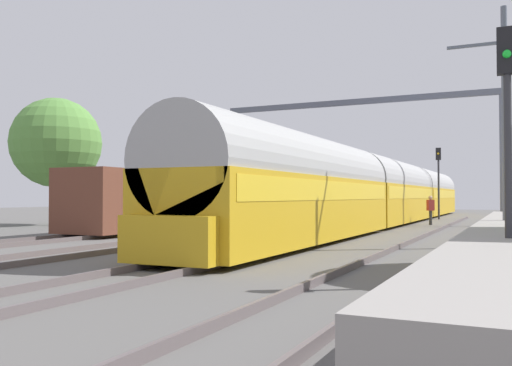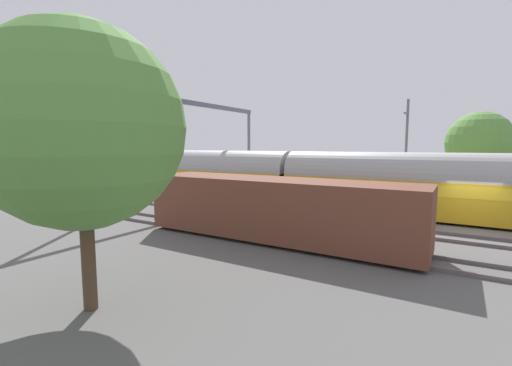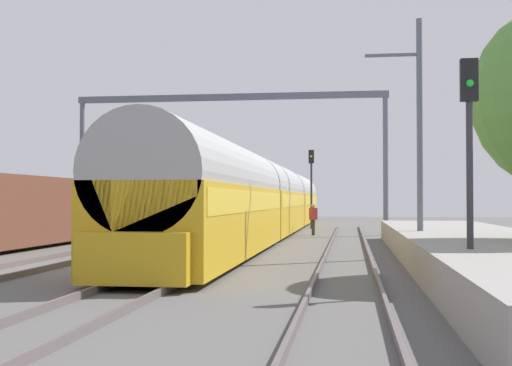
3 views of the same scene
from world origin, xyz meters
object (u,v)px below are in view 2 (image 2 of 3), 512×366
at_px(freight_car, 276,209).
at_px(catenary_gantry, 190,125).
at_px(railway_signal_far, 156,156).
at_px(passenger_train, 204,174).
at_px(person_crossing, 229,183).

xyz_separation_m(freight_car, catenary_gantry, (6.60, 11.01, 4.49)).
xyz_separation_m(railway_signal_far, catenary_gantry, (-4.12, -8.29, 2.61)).
distance_m(passenger_train, catenary_gantry, 4.59).
xyz_separation_m(freight_car, person_crossing, (11.30, 10.70, -0.44)).
relative_size(passenger_train, freight_car, 3.78).
height_order(person_crossing, catenary_gantry, catenary_gantry).
relative_size(person_crossing, railway_signal_far, 0.33).
bearing_deg(person_crossing, passenger_train, 121.31).
bearing_deg(catenary_gantry, person_crossing, -3.82).
height_order(freight_car, railway_signal_far, railway_signal_far).
bearing_deg(passenger_train, freight_car, -127.26).
distance_m(passenger_train, freight_car, 14.54).
height_order(passenger_train, freight_car, passenger_train).
bearing_deg(freight_car, person_crossing, 43.44).
bearing_deg(person_crossing, freight_car, -176.06).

